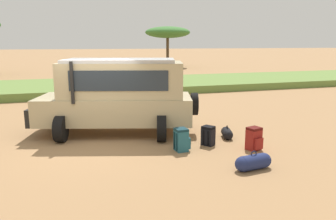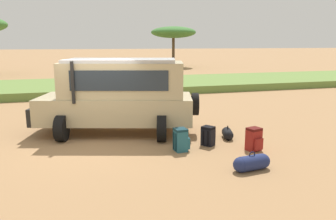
% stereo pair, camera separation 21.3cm
% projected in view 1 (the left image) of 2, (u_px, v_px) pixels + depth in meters
% --- Properties ---
extents(ground_plane, '(320.00, 320.00, 0.00)m').
position_uv_depth(ground_plane, '(95.00, 144.00, 9.64)').
color(ground_plane, '#9E754C').
extents(grass_bank, '(120.00, 7.00, 0.44)m').
position_uv_depth(grass_bank, '(77.00, 87.00, 20.60)').
color(grass_bank, olive).
rests_on(grass_bank, ground_plane).
extents(safari_vehicle, '(5.46, 3.57, 2.44)m').
position_uv_depth(safari_vehicle, '(118.00, 94.00, 10.64)').
color(safari_vehicle, tan).
rests_on(safari_vehicle, ground_plane).
extents(backpack_beside_front_wheel, '(0.46, 0.45, 0.57)m').
position_uv_depth(backpack_beside_front_wheel, '(208.00, 136.00, 9.55)').
color(backpack_beside_front_wheel, black).
rests_on(backpack_beside_front_wheel, ground_plane).
extents(backpack_cluster_center, '(0.44, 0.46, 0.64)m').
position_uv_depth(backpack_cluster_center, '(254.00, 139.00, 9.12)').
color(backpack_cluster_center, maroon).
rests_on(backpack_cluster_center, ground_plane).
extents(backpack_near_rear_wheel, '(0.44, 0.39, 0.64)m').
position_uv_depth(backpack_near_rear_wheel, '(181.00, 140.00, 9.03)').
color(backpack_near_rear_wheel, '#235B6B').
rests_on(backpack_near_rear_wheel, ground_plane).
extents(duffel_bag_low_black_case, '(0.44, 0.73, 0.41)m').
position_uv_depth(duffel_bag_low_black_case, '(227.00, 133.00, 10.29)').
color(duffel_bag_low_black_case, black).
rests_on(duffel_bag_low_black_case, ground_plane).
extents(duffel_bag_soft_canvas, '(0.97, 0.43, 0.46)m').
position_uv_depth(duffel_bag_soft_canvas, '(253.00, 162.00, 7.71)').
color(duffel_bag_soft_canvas, navy).
rests_on(duffel_bag_soft_canvas, ground_plane).
extents(acacia_tree_centre_back, '(5.48, 5.77, 4.93)m').
position_uv_depth(acacia_tree_centre_back, '(168.00, 32.00, 40.10)').
color(acacia_tree_centre_back, brown).
rests_on(acacia_tree_centre_back, ground_plane).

